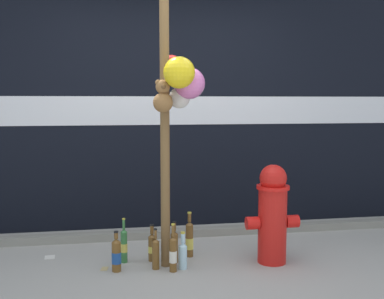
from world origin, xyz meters
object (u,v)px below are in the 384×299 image
(bottle_2, at_px, (124,245))
(bottle_6, at_px, (183,254))
(bottle_1, at_px, (189,239))
(bottle_3, at_px, (173,254))
(bottle_7, at_px, (116,255))
(bottle_5, at_px, (156,253))
(bottle_4, at_px, (174,245))
(fire_hydrant, at_px, (272,213))
(memorial_post, at_px, (175,66))
(bottle_0, at_px, (152,246))

(bottle_2, height_order, bottle_6, bottle_2)
(bottle_1, height_order, bottle_6, bottle_1)
(bottle_3, relative_size, bottle_7, 1.19)
(bottle_2, height_order, bottle_5, bottle_2)
(bottle_3, bearing_deg, bottle_4, 79.82)
(fire_hydrant, height_order, bottle_2, fire_hydrant)
(bottle_4, bearing_deg, bottle_7, -165.72)
(bottle_2, bearing_deg, bottle_6, -25.96)
(fire_hydrant, height_order, bottle_3, fire_hydrant)
(bottle_2, bearing_deg, fire_hydrant, -9.33)
(bottle_3, height_order, bottle_6, bottle_3)
(fire_hydrant, distance_m, bottle_1, 0.78)
(memorial_post, bearing_deg, bottle_0, 137.02)
(bottle_7, bearing_deg, bottle_2, 71.51)
(bottle_5, bearing_deg, bottle_2, 141.89)
(memorial_post, xyz_separation_m, bottle_4, (0.00, 0.10, -1.54))
(fire_hydrant, distance_m, bottle_3, 0.92)
(memorial_post, distance_m, bottle_2, 1.60)
(fire_hydrant, height_order, bottle_4, fire_hydrant)
(bottle_5, bearing_deg, bottle_4, 36.56)
(bottle_2, bearing_deg, bottle_3, -35.89)
(bottle_3, relative_size, bottle_4, 1.11)
(bottle_5, bearing_deg, memorial_post, 11.25)
(bottle_4, bearing_deg, bottle_3, -100.18)
(fire_hydrant, xyz_separation_m, bottle_7, (-1.34, 0.01, -0.30))
(bottle_1, xyz_separation_m, bottle_2, (-0.59, -0.06, -0.01))
(bottle_1, bearing_deg, bottle_0, -170.71)
(fire_hydrant, xyz_separation_m, bottle_1, (-0.68, 0.27, -0.27))
(memorial_post, relative_size, bottle_7, 8.24)
(bottle_0, xyz_separation_m, bottle_2, (-0.24, -0.00, 0.02))
(bottle_1, bearing_deg, memorial_post, -125.24)
(fire_hydrant, bearing_deg, bottle_3, -175.07)
(bottle_2, relative_size, bottle_7, 1.16)
(bottle_2, bearing_deg, bottle_4, -9.65)
(bottle_7, bearing_deg, bottle_4, 14.28)
(bottle_0, height_order, bottle_4, bottle_4)
(bottle_2, bearing_deg, bottle_1, 5.67)
(memorial_post, distance_m, bottle_6, 1.56)
(fire_hydrant, distance_m, bottle_0, 1.09)
(memorial_post, relative_size, bottle_4, 7.64)
(bottle_4, distance_m, bottle_5, 0.22)
(bottle_3, distance_m, bottle_6, 0.10)
(bottle_3, bearing_deg, bottle_2, 144.11)
(fire_hydrant, xyz_separation_m, bottle_4, (-0.84, 0.14, -0.28))
(bottle_2, relative_size, bottle_4, 1.07)
(bottle_1, height_order, bottle_4, bottle_1)
(bottle_0, height_order, bottle_2, bottle_2)
(bottle_0, height_order, bottle_5, bottle_5)
(memorial_post, height_order, bottle_5, memorial_post)
(bottle_5, bearing_deg, fire_hydrant, -0.39)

